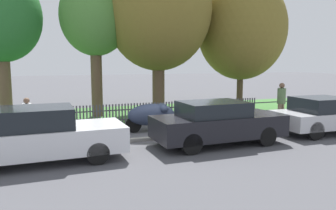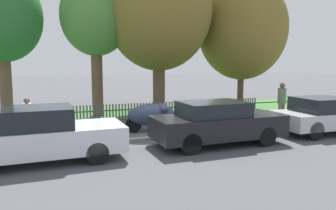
% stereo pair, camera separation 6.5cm
% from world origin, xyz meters
% --- Properties ---
extents(ground_plane, '(120.00, 120.00, 0.00)m').
position_xyz_m(ground_plane, '(0.00, 0.00, 0.00)').
color(ground_plane, '#4C4C51').
extents(kerb_stone, '(39.49, 0.20, 0.12)m').
position_xyz_m(kerb_stone, '(0.00, 0.10, 0.06)').
color(kerb_stone, gray).
rests_on(kerb_stone, ground).
extents(grass_strip, '(39.49, 6.30, 0.01)m').
position_xyz_m(grass_strip, '(0.00, 6.22, 0.01)').
color(grass_strip, '#3D7033').
rests_on(grass_strip, ground).
extents(park_fence, '(39.49, 0.05, 0.97)m').
position_xyz_m(park_fence, '(0.00, 3.08, 0.49)').
color(park_fence, '#4C4C51').
rests_on(park_fence, ground).
extents(parked_car_silver_hatchback, '(4.62, 1.90, 1.54)m').
position_xyz_m(parked_car_silver_hatchback, '(-4.76, -1.23, 0.77)').
color(parked_car_silver_hatchback, silver).
rests_on(parked_car_silver_hatchback, ground).
extents(parked_car_black_saloon, '(4.45, 1.83, 1.47)m').
position_xyz_m(parked_car_black_saloon, '(0.82, -1.26, 0.75)').
color(parked_car_black_saloon, black).
rests_on(parked_car_black_saloon, ground).
extents(parked_car_navy_estate, '(4.00, 1.97, 1.41)m').
position_xyz_m(parked_car_navy_estate, '(5.62, -1.13, 0.72)').
color(parked_car_navy_estate, '#BCBCC1').
rests_on(parked_car_navy_estate, ground).
extents(covered_motorcycle, '(2.10, 0.82, 1.12)m').
position_xyz_m(covered_motorcycle, '(-0.55, 1.52, 0.69)').
color(covered_motorcycle, black).
rests_on(covered_motorcycle, ground).
extents(tree_nearest_kerb, '(3.66, 3.66, 6.96)m').
position_xyz_m(tree_nearest_kerb, '(-6.28, 6.41, 4.79)').
color(tree_nearest_kerb, brown).
rests_on(tree_nearest_kerb, ground).
extents(tree_behind_motorcycle, '(3.45, 3.45, 7.02)m').
position_xyz_m(tree_behind_motorcycle, '(-2.04, 6.07, 4.96)').
color(tree_behind_motorcycle, brown).
rests_on(tree_behind_motorcycle, ground).
extents(tree_mid_park, '(5.48, 5.48, 8.61)m').
position_xyz_m(tree_mid_park, '(1.08, 5.49, 5.43)').
color(tree_mid_park, brown).
rests_on(tree_mid_park, ground).
extents(tree_far_left, '(5.02, 5.02, 7.53)m').
position_xyz_m(tree_far_left, '(6.05, 5.45, 4.63)').
color(tree_far_left, brown).
rests_on(tree_far_left, ground).
extents(pedestrian_near_fence, '(0.44, 0.44, 1.55)m').
position_xyz_m(pedestrian_near_fence, '(-5.14, 1.46, 0.87)').
color(pedestrian_near_fence, slate).
rests_on(pedestrian_near_fence, ground).
extents(pedestrian_by_lamp, '(0.49, 0.49, 1.83)m').
position_xyz_m(pedestrian_by_lamp, '(5.49, 1.20, 1.04)').
color(pedestrian_by_lamp, '#7F6B51').
rests_on(pedestrian_by_lamp, ground).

